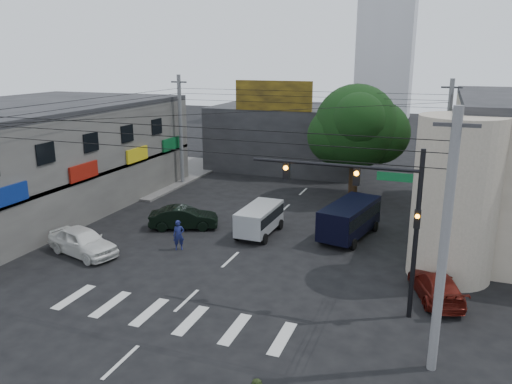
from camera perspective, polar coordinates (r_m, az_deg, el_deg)
The scene contains 17 objects.
ground at distance 25.62m, azimuth -4.73°, elevation -9.34°, with size 160.00×160.00×0.00m, color black.
sidewalk_far_left at distance 49.21m, azimuth -14.95°, elevation 2.33°, with size 16.00×16.00×0.15m, color #514F4C.
building_left at distance 39.60m, azimuth -25.25°, elevation 3.40°, with size 14.00×24.00×7.00m, color #484643.
corner_column at distance 25.92m, azimuth 21.79°, elevation -0.72°, with size 4.00×4.00×8.00m, color gray.
building_far at distance 49.68m, azimuth 3.75°, elevation 6.37°, with size 14.00×10.00×6.00m, color #232326.
billboard at distance 44.54m, azimuth 1.99°, elevation 10.94°, with size 7.00×0.30×2.60m, color olive.
street_tree at distance 38.86m, azimuth 11.35°, elevation 7.31°, with size 6.40×6.40×8.70m.
traffic_gantry at distance 20.97m, azimuth 13.51°, elevation -1.27°, with size 7.10×0.35×7.20m.
utility_pole_near_right at distance 17.61m, azimuth 20.69°, elevation -5.85°, with size 0.32×0.32×9.20m, color #59595B.
utility_pole_far_left at distance 42.78m, azimuth -8.60°, elevation 6.96°, with size 0.32×0.32×9.20m, color #59595B.
utility_pole_far_right at distance 37.53m, azimuth 20.89°, elevation 4.99°, with size 0.32×0.32×9.20m, color #59595B.
dark_sedan at distance 32.13m, azimuth -8.26°, elevation -2.92°, with size 4.56×3.06×1.42m, color black.
white_compact at distance 29.26m, azimuth -19.21°, elevation -5.35°, with size 4.85×2.99×1.54m, color silver.
maroon_sedan at distance 24.34m, azimuth 19.89°, elevation -10.06°, with size 2.92×4.53×1.22m, color #50110B.
silver_minivan at distance 30.63m, azimuth 0.40°, elevation -3.31°, with size 1.83×4.18×1.78m, color #B1B6BA, non-canonical shape.
navy_van at distance 30.69m, azimuth 10.64°, elevation -3.21°, with size 3.07×5.62×2.13m, color black, non-canonical shape.
traffic_officer at distance 28.64m, azimuth -8.82°, elevation -4.90°, with size 0.75×0.68×1.73m, color #151B4C.
Camera 1 is at (10.04, -21.03, 10.64)m, focal length 35.00 mm.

